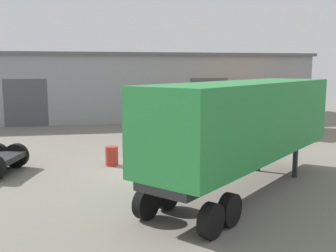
% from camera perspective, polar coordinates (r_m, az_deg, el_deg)
% --- Properties ---
extents(ground_plane, '(60.00, 60.00, 0.00)m').
position_cam_1_polar(ground_plane, '(17.64, -3.69, -6.04)').
color(ground_plane, slate).
extents(warehouse_building, '(33.00, 9.75, 5.63)m').
position_cam_1_polar(warehouse_building, '(35.68, -7.35, 5.80)').
color(warehouse_building, '#93999E').
rests_on(warehouse_building, ground_plane).
extents(container_trailer_green, '(9.14, 8.62, 3.92)m').
position_cam_1_polar(container_trailer_green, '(14.10, 11.33, 0.59)').
color(container_trailer_green, '#28843D').
rests_on(container_trailer_green, ground_plane).
extents(box_truck_black, '(7.68, 6.10, 3.37)m').
position_cam_1_polar(box_truck_black, '(27.93, 14.19, 3.02)').
color(box_truck_black, black).
rests_on(box_truck_black, ground_plane).
extents(oil_drum, '(0.58, 0.58, 0.88)m').
position_cam_1_polar(oil_drum, '(18.08, -8.16, -4.32)').
color(oil_drum, '#B22D23').
rests_on(oil_drum, ground_plane).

